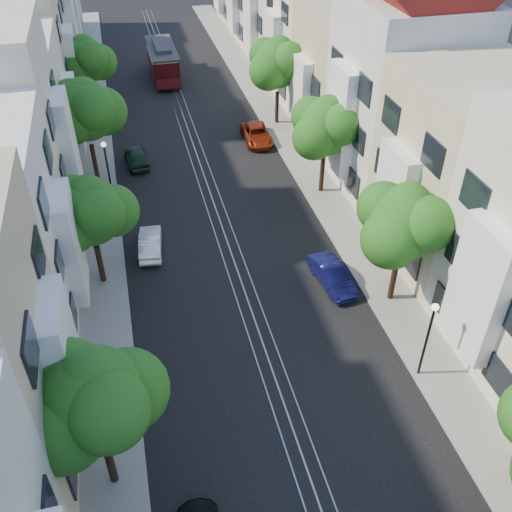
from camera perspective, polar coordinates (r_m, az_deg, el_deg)
ground at (r=43.86m, az=-6.11°, el=10.53°), size 200.00×200.00×0.00m
sidewalk_east at (r=45.21m, az=3.17°, el=11.65°), size 2.50×80.00×0.12m
sidewalk_west at (r=43.62m, az=-15.67°, el=9.23°), size 2.50×80.00×0.12m
rail_left at (r=43.79m, az=-6.83°, el=10.45°), size 0.06×80.00×0.02m
rail_slot at (r=43.85m, az=-6.11°, el=10.54°), size 0.06×80.00×0.02m
rail_right at (r=43.92m, az=-5.39°, el=10.63°), size 0.06×80.00×0.02m
lane_line at (r=43.85m, az=-6.11°, el=10.53°), size 0.08×80.00×0.01m
townhouses_east at (r=44.64m, az=9.43°, el=18.01°), size 7.75×72.00×12.00m
townhouses_west at (r=42.02m, az=-23.26°, el=14.09°), size 7.75×72.00×11.76m
tree_e_b at (r=27.70m, az=14.72°, el=3.11°), size 4.93×4.08×6.68m
tree_e_c at (r=36.42m, az=7.09°, el=12.59°), size 4.84×3.99×6.52m
tree_e_d at (r=45.99m, az=2.29°, el=18.64°), size 5.01×4.16×6.85m
tree_w_a at (r=19.97m, az=-15.78°, el=-13.86°), size 4.93×4.08×6.68m
tree_w_b at (r=29.30m, az=-16.20°, el=4.09°), size 4.72×3.87×6.27m
tree_w_c at (r=38.77m, az=-16.65°, el=13.68°), size 5.13×4.28×7.09m
tree_w_d at (r=49.24m, az=-16.69°, el=18.16°), size 4.84×3.99×6.52m
lamp_east at (r=25.19m, az=16.95°, el=-7.05°), size 0.32×0.32×4.16m
lamp_west at (r=36.98m, az=-14.69°, el=8.97°), size 0.32×0.32×4.16m
cable_car at (r=57.22m, az=-9.30°, el=18.81°), size 2.48×7.76×2.97m
parked_car_e_mid at (r=30.53m, az=7.63°, el=-1.93°), size 1.74×3.77×1.20m
parked_car_e_far at (r=44.58m, az=0.08°, el=12.06°), size 2.03×4.24×1.17m
parked_car_w_mid at (r=33.14m, az=-10.54°, el=1.30°), size 1.56×3.58×1.14m
parked_car_w_far at (r=42.22m, az=-11.88°, el=9.71°), size 1.77×3.71×1.22m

